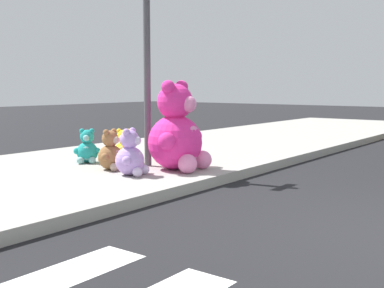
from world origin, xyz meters
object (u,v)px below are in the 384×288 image
plush_pink_large (177,134)px  plush_lavender (131,156)px  plush_lime (164,142)px  plush_yellow (124,149)px  plush_brown (111,153)px  plush_teal (87,149)px  plush_red (168,150)px  sign_pole (147,59)px

plush_pink_large → plush_lavender: (-0.79, 0.22, -0.27)m
plush_lime → plush_yellow: bearing=174.1°
plush_pink_large → plush_yellow: 1.19m
plush_yellow → plush_brown: plush_brown is taller
plush_lime → plush_yellow: size_ratio=1.20×
plush_teal → plush_lavender: 1.44m
plush_teal → plush_red: 1.36m
plush_teal → plush_lime: (1.32, -0.57, 0.04)m
plush_red → plush_brown: plush_brown is taller
plush_yellow → plush_red: plush_yellow is taller
plush_pink_large → plush_lime: (0.92, 1.05, -0.27)m
plush_yellow → plush_red: (0.60, -0.47, -0.04)m
plush_lime → plush_lavender: bearing=-154.2°
plush_lime → plush_red: (-0.34, -0.37, -0.08)m
plush_red → plush_brown: 1.21m
plush_lavender → plush_brown: bearing=74.6°
plush_pink_large → sign_pole: bearing=92.0°
plush_lavender → plush_brown: 0.59m
plush_teal → plush_yellow: (0.38, -0.47, -0.00)m
plush_pink_large → plush_lime: 1.42m
plush_teal → plush_red: (0.98, -0.94, -0.04)m
plush_pink_large → plush_lavender: plush_pink_large is taller
plush_lime → plush_yellow: plush_lime is taller
plush_yellow → plush_lavender: (-0.77, -0.92, 0.04)m
plush_pink_large → plush_brown: plush_pink_large is taller
plush_yellow → plush_red: bearing=-38.0°
sign_pole → plush_pink_large: (0.02, -0.59, -1.15)m
plush_pink_large → plush_red: (0.58, 0.67, -0.35)m
plush_red → plush_lavender: plush_lavender is taller
plush_lavender → plush_brown: size_ratio=1.09×
plush_lavender → plush_brown: plush_lavender is taller
plush_teal → sign_pole: bearing=-69.7°
plush_teal → plush_lavender: plush_lavender is taller
plush_teal → plush_lime: size_ratio=0.84×
sign_pole → plush_brown: (-0.61, 0.20, -1.45)m
plush_brown → plush_pink_large: bearing=-51.6°
plush_lime → plush_lavender: (-1.70, -0.82, -0.00)m
sign_pole → plush_red: sign_pole is taller
plush_yellow → plush_lavender: 1.20m
plush_lime → plush_yellow: (-0.94, 0.10, -0.05)m
plush_pink_large → plush_lavender: size_ratio=2.00×
plush_lime → plush_lavender: size_ratio=1.01×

